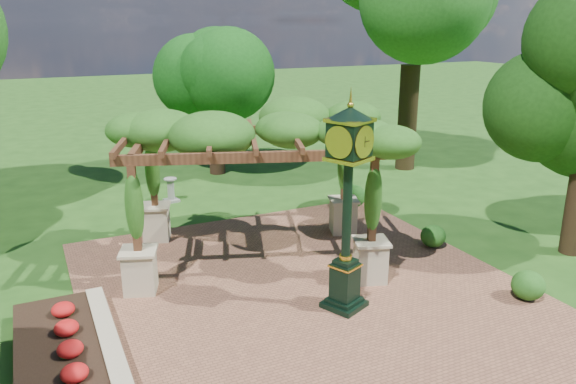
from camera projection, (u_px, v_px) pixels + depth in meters
name	position (u px, v px, depth m)	size (l,w,h in m)	color
ground	(338.00, 321.00, 12.00)	(120.00, 120.00, 0.00)	#1E4714
brick_plaza	(316.00, 300.00, 12.86)	(10.00, 12.00, 0.04)	brown
border_wall	(112.00, 353.00, 10.49)	(0.35, 5.00, 0.40)	#C6B793
flower_bed	(60.00, 366.00, 10.13)	(1.50, 5.00, 0.36)	red
pedestal_clock	(348.00, 191.00, 11.74)	(1.19, 1.19, 4.57)	black
pergola	(252.00, 139.00, 14.16)	(7.34, 5.84, 4.02)	#C3B491
sundial	(171.00, 191.00, 19.82)	(0.54, 0.54, 0.86)	gray
shrub_front	(528.00, 285.00, 12.79)	(0.75, 0.75, 0.68)	#205418
shrub_mid	(433.00, 236.00, 15.76)	(0.70, 0.70, 0.63)	#1F5417
shrub_back	(353.00, 196.00, 19.12)	(0.87, 0.87, 0.78)	#24621C
tree_north	(213.00, 54.00, 22.20)	(3.65, 3.65, 7.17)	#332014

